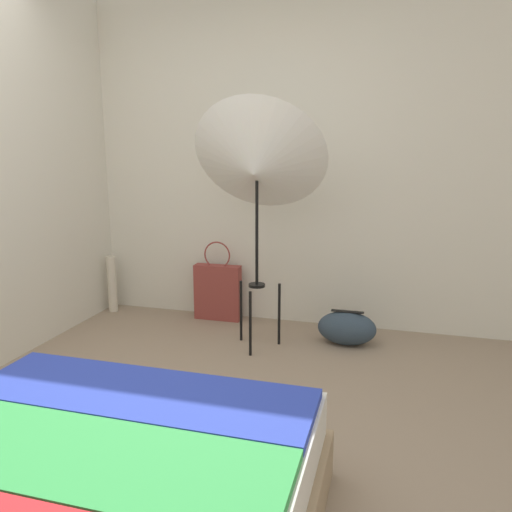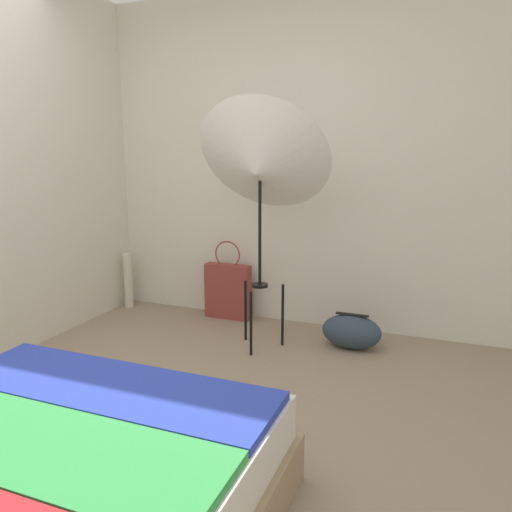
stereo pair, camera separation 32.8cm
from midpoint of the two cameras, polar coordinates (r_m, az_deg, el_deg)
ground_plane at (r=2.61m, az=-19.74°, el=-21.17°), size 14.00×14.00×0.00m
wall_back at (r=4.10m, az=-3.56°, el=10.63°), size 8.00×0.05×2.60m
wall_side_left at (r=3.80m, az=-28.49°, el=9.11°), size 0.05×8.00×2.60m
photo_umbrella at (r=3.41m, az=-2.70°, el=10.28°), size 0.94×0.73×1.74m
tote_bag at (r=4.20m, az=-6.64°, el=-4.05°), size 0.39×0.11×0.66m
duffel_bag at (r=3.71m, az=7.85°, el=-8.21°), size 0.42×0.25×0.25m
paper_roll at (r=4.60m, az=-18.11°, el=-3.08°), size 0.08×0.08×0.50m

